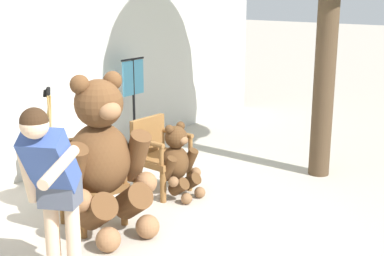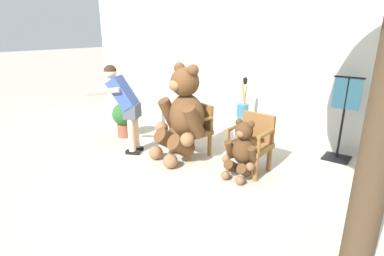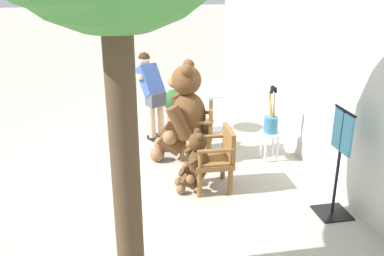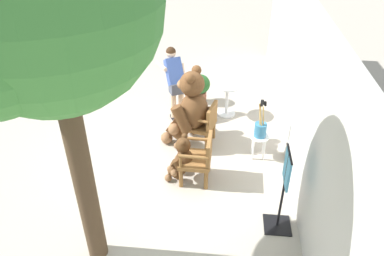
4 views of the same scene
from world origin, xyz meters
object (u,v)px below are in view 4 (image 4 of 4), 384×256
clothing_display_stand (283,190)px  wooden_chair_right (199,158)px  round_side_table (227,96)px  wooden_chair_left (203,123)px  brush_bucket (261,128)px  patio_tree (36,9)px  white_stool (259,141)px  person_visitor (175,78)px  teddy_bear_small (182,158)px  teddy_bear_large (190,108)px  potted_plant (200,87)px

clothing_display_stand → wooden_chair_right: bearing=-127.0°
wooden_chair_right → round_side_table: (-2.20, 0.44, -0.01)m
wooden_chair_left → brush_bucket: (0.35, 1.05, 0.17)m
wooden_chair_right → patio_tree: (1.76, -1.32, 2.92)m
white_stool → round_side_table: 1.59m
white_stool → clothing_display_stand: clothing_display_stand is taller
brush_bucket → patio_tree: 4.40m
white_stool → brush_bucket: 0.28m
person_visitor → round_side_table: size_ratio=2.09×
round_side_table → patio_tree: patio_tree is taller
teddy_bear_small → white_stool: 1.52m
teddy_bear_large → person_visitor: (-0.93, -0.41, 0.14)m
wooden_chair_right → clothing_display_stand: 1.59m
wooden_chair_left → clothing_display_stand: 2.40m
teddy_bear_small → brush_bucket: size_ratio=1.12×
white_stool → wooden_chair_left: bearing=-108.0°
teddy_bear_large → patio_tree: (2.88, -1.05, 2.62)m
wooden_chair_left → patio_tree: 4.28m
wooden_chair_left → wooden_chair_right: 1.08m
person_visitor → potted_plant: bearing=143.0°
wooden_chair_left → white_stool: wooden_chair_left is taller
teddy_bear_small → patio_tree: 3.60m
white_stool → potted_plant: (-1.96, -1.22, 0.04)m
clothing_display_stand → brush_bucket: bearing=-172.8°
wooden_chair_left → person_visitor: (-0.97, -0.67, 0.44)m
person_visitor → clothing_display_stand: bearing=32.8°
patio_tree → white_stool: bearing=136.6°
wooden_chair_left → potted_plant: bearing=-173.9°
wooden_chair_left → potted_plant: (-1.62, -0.17, -0.07)m
wooden_chair_left → clothing_display_stand: (2.02, 1.26, 0.26)m
white_stool → potted_plant: potted_plant is taller
potted_plant → clothing_display_stand: size_ratio=0.50×
white_stool → round_side_table: size_ratio=0.64×
round_side_table → person_visitor: bearing=-81.7°
brush_bucket → patio_tree: patio_tree is taller
teddy_bear_large → brush_bucket: teddy_bear_large is taller
wooden_chair_right → patio_tree: bearing=-36.8°
wooden_chair_right → white_stool: 1.28m
white_stool → clothing_display_stand: (1.68, 0.21, 0.36)m
brush_bucket → patio_tree: size_ratio=0.17×
brush_bucket → clothing_display_stand: (1.68, 0.21, 0.08)m
wooden_chair_left → patio_tree: patio_tree is taller
teddy_bear_large → potted_plant: teddy_bear_large is taller
person_visitor → potted_plant: person_visitor is taller
person_visitor → patio_tree: size_ratio=0.33×
person_visitor → brush_bucket: 2.17m
potted_plant → teddy_bear_small: bearing=-2.4°
wooden_chair_right → potted_plant: size_ratio=1.26×
white_stool → patio_tree: bearing=-43.4°
person_visitor → patio_tree: bearing=-9.7°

